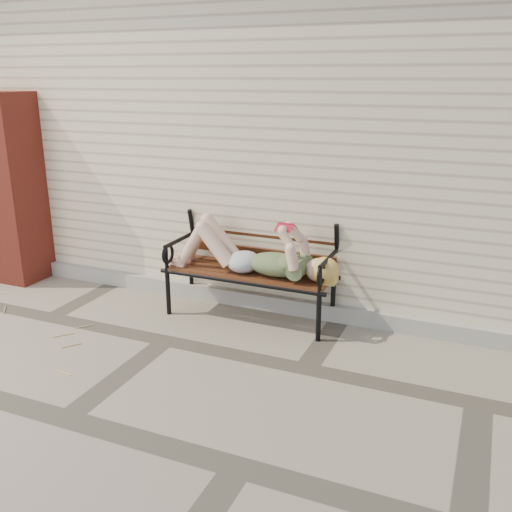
% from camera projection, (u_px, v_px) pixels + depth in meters
% --- Properties ---
extents(ground, '(80.00, 80.00, 0.00)m').
position_uv_depth(ground, '(166.00, 341.00, 4.85)').
color(ground, gray).
rests_on(ground, ground).
extents(house_wall, '(8.00, 4.00, 3.00)m').
position_uv_depth(house_wall, '(289.00, 131.00, 7.02)').
color(house_wall, beige).
rests_on(house_wall, ground).
extents(foundation_strip, '(8.00, 0.10, 0.15)m').
position_uv_depth(foundation_strip, '(217.00, 294.00, 5.68)').
color(foundation_strip, gray).
rests_on(foundation_strip, ground).
extents(brick_pillar, '(0.50, 0.50, 2.00)m').
position_uv_depth(brick_pillar, '(12.00, 189.00, 6.06)').
color(brick_pillar, maroon).
rests_on(brick_pillar, ground).
extents(garden_bench, '(1.66, 0.66, 1.08)m').
position_uv_depth(garden_bench, '(254.00, 252.00, 5.23)').
color(garden_bench, black).
rests_on(garden_bench, ground).
extents(reading_woman, '(1.57, 0.36, 0.49)m').
position_uv_depth(reading_woman, '(249.00, 253.00, 5.10)').
color(reading_woman, '#0B364F').
rests_on(reading_woman, ground).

